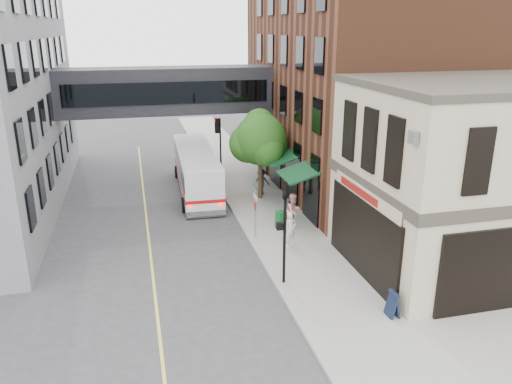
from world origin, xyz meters
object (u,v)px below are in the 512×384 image
bus (196,169)px  pedestrian_a (290,229)px  pedestrian_b (293,211)px  sandwich_board (393,304)px  newspaper_box (281,220)px  pedestrian_c (262,182)px

bus → pedestrian_a: size_ratio=6.11×
pedestrian_b → sandwich_board: pedestrian_b is taller
pedestrian_b → newspaper_box: (-0.65, 0.15, -0.50)m
newspaper_box → sandwich_board: bearing=-103.4°
newspaper_box → pedestrian_c: bearing=62.7°
pedestrian_a → pedestrian_c: size_ratio=1.04×
bus → sandwich_board: (5.07, -17.25, -0.93)m
pedestrian_a → newspaper_box: bearing=61.2°
pedestrian_b → pedestrian_c: size_ratio=1.16×
bus → sandwich_board: bearing=-73.6°
sandwich_board → pedestrian_b: bearing=93.6°
pedestrian_a → sandwich_board: (1.77, -7.05, -0.36)m
bus → pedestrian_a: (3.30, -10.19, -0.57)m
pedestrian_a → pedestrian_c: bearing=61.7°
pedestrian_b → pedestrian_a: bearing=-143.0°
pedestrian_b → sandwich_board: size_ratio=1.92×
pedestrian_a → sandwich_board: size_ratio=1.71×
bus → pedestrian_b: (4.15, -8.03, -0.47)m
pedestrian_b → pedestrian_c: bearing=60.4°
pedestrian_b → pedestrian_c: 5.97m
pedestrian_b → sandwich_board: bearing=-115.9°
bus → sandwich_board: 18.00m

